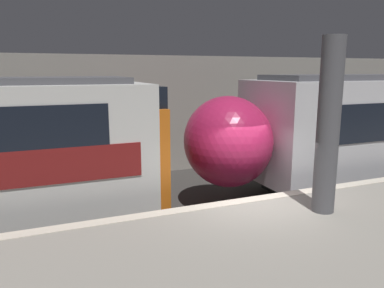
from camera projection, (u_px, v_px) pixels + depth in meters
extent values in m
plane|color=#33302D|center=(250.00, 244.00, 8.47)|extent=(120.00, 120.00, 0.00)
cube|color=gray|center=(338.00, 281.00, 5.96)|extent=(40.00, 5.30, 1.11)
cube|color=beige|center=(256.00, 199.00, 8.12)|extent=(40.00, 0.30, 0.01)
cube|color=#9E998E|center=(159.00, 115.00, 14.12)|extent=(50.00, 0.15, 4.40)
cylinder|color=#56565B|center=(328.00, 127.00, 7.12)|extent=(0.43, 0.43, 3.38)
ellipsoid|color=#B21E4C|center=(228.00, 141.00, 10.37)|extent=(2.42, 2.65, 2.52)
sphere|color=#F2EFCC|center=(196.00, 160.00, 10.10)|extent=(0.20, 0.20, 0.20)
cube|color=orange|center=(148.00, 151.00, 9.53)|extent=(0.25, 2.83, 2.40)
cube|color=black|center=(147.00, 104.00, 9.30)|extent=(0.25, 2.54, 0.96)
sphere|color=#EA4C42|center=(162.00, 173.00, 9.08)|extent=(0.18, 0.18, 0.18)
sphere|color=#EA4C42|center=(147.00, 161.00, 10.26)|extent=(0.18, 0.18, 0.18)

